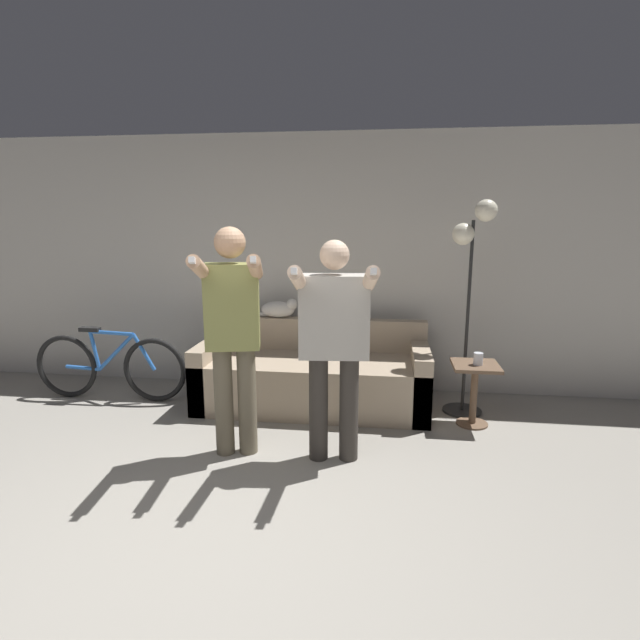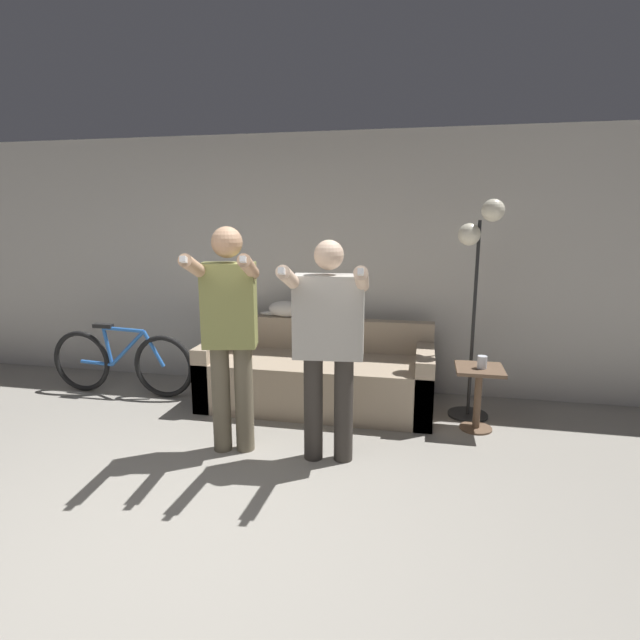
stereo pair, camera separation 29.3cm
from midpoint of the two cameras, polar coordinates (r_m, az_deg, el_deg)
The scene contains 10 objects.
ground_plane at distance 3.04m, azimuth -15.48°, elevation -24.59°, with size 16.00×16.00×0.00m, color gray.
wall_back at distance 5.23m, azimuth -1.61°, elevation 6.43°, with size 10.00×0.05×2.60m.
couch at distance 4.79m, azimuth 1.49°, elevation -6.58°, with size 2.15×0.87×0.78m.
person_left at distance 3.71m, azimuth -8.09°, elevation -0.66°, with size 0.56×0.72×1.71m.
person_right at distance 3.54m, azimuth 3.34°, elevation -1.78°, with size 0.61×0.70×1.63m.
cat at distance 5.04m, azimuth -2.19°, elevation 1.34°, with size 0.47×0.14×0.20m.
floor_lamp at distance 4.55m, azimuth 19.43°, elevation 6.39°, with size 0.37×0.36×1.93m.
side_table at distance 4.47m, azimuth 19.48°, elevation -7.17°, with size 0.39×0.39×0.55m.
cup at distance 4.39m, azimuth 19.88°, elevation -4.57°, with size 0.08×0.08×0.10m.
bicycle at distance 5.40m, azimuth -20.29°, elevation -4.57°, with size 1.56×0.07×0.73m.
Camera 2 is at (1.35, -2.13, 1.78)m, focal length 28.00 mm.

